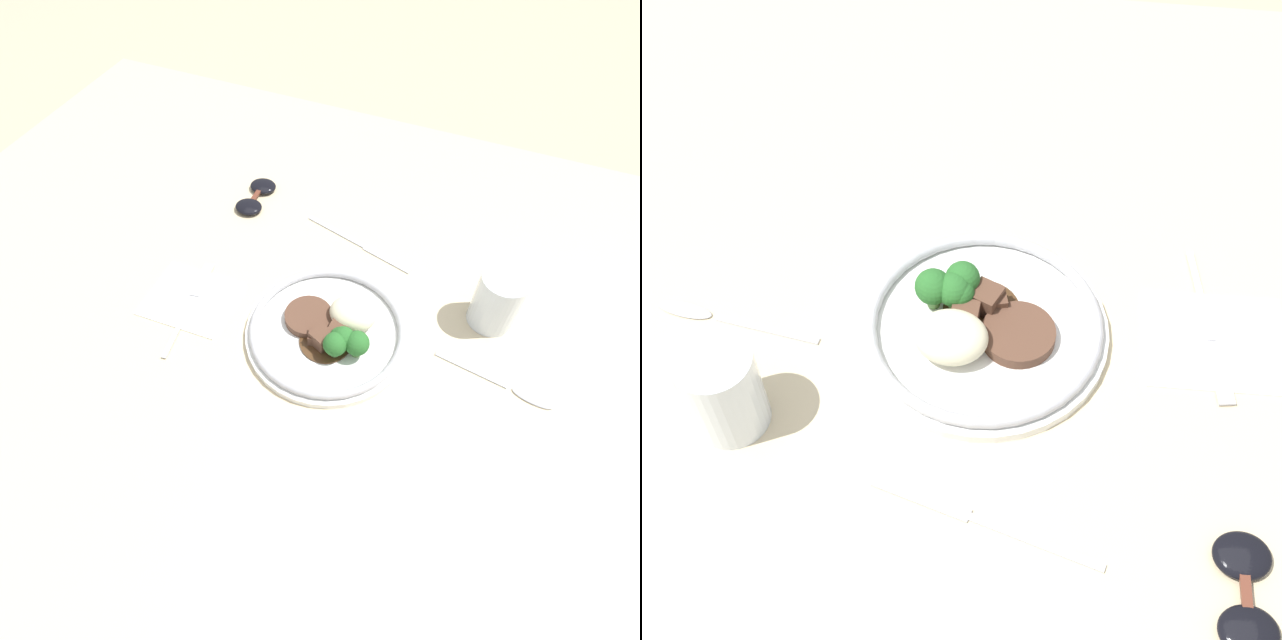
% 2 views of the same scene
% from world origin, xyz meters
% --- Properties ---
extents(ground_plane, '(8.00, 8.00, 0.00)m').
position_xyz_m(ground_plane, '(0.00, 0.00, 0.00)').
color(ground_plane, tan).
extents(dining_table, '(1.58, 1.16, 0.04)m').
position_xyz_m(dining_table, '(0.00, 0.00, 0.02)').
color(dining_table, beige).
rests_on(dining_table, ground).
extents(napkin, '(0.14, 0.12, 0.00)m').
position_xyz_m(napkin, '(-0.24, -0.02, 0.04)').
color(napkin, white).
rests_on(napkin, dining_table).
extents(plate, '(0.24, 0.24, 0.06)m').
position_xyz_m(plate, '(-0.01, 0.00, 0.06)').
color(plate, white).
rests_on(plate, dining_table).
extents(juice_glass, '(0.07, 0.07, 0.09)m').
position_xyz_m(juice_glass, '(0.20, 0.12, 0.08)').
color(juice_glass, orange).
rests_on(juice_glass, dining_table).
extents(fork, '(0.04, 0.19, 0.00)m').
position_xyz_m(fork, '(-0.23, -0.02, 0.05)').
color(fork, '#B7B7BC').
rests_on(fork, napkin).
extents(knife, '(0.21, 0.07, 0.00)m').
position_xyz_m(knife, '(-0.03, 0.19, 0.04)').
color(knife, '#B7B7BC').
rests_on(knife, dining_table).
extents(spoon, '(0.17, 0.04, 0.01)m').
position_xyz_m(spoon, '(0.26, 0.01, 0.04)').
color(spoon, '#B7B7BC').
rests_on(spoon, dining_table).
extents(sunglasses, '(0.05, 0.11, 0.01)m').
position_xyz_m(sunglasses, '(-0.25, 0.23, 0.05)').
color(sunglasses, black).
rests_on(sunglasses, dining_table).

